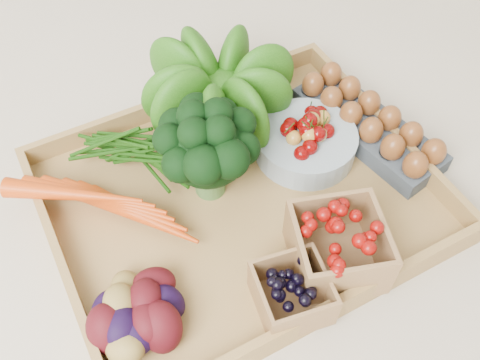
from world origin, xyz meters
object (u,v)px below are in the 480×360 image
tray (240,201)px  egg_carton (367,128)px  broccoli (209,164)px  cherry_bowl (305,143)px

tray → egg_carton: (0.25, 0.02, 0.02)m
tray → broccoli: size_ratio=3.58×
tray → broccoli: broccoli is taller
broccoli → cherry_bowl: bearing=-1.5°
cherry_bowl → egg_carton: (0.11, -0.02, -0.01)m
broccoli → egg_carton: bearing=-4.3°
tray → egg_carton: 0.25m
tray → broccoli: bearing=130.1°
tray → cherry_bowl: size_ratio=3.40×
broccoli → tray: bearing=-49.9°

